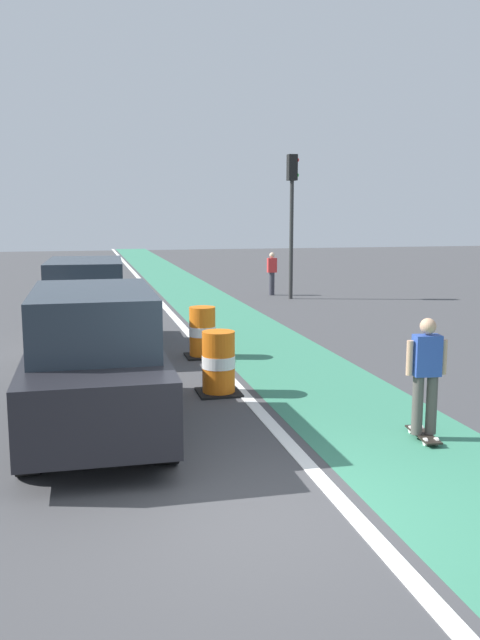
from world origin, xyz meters
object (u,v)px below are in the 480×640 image
object	(u,v)px
parked_suv_second	(86,304)
traffic_barrel_front	(219,363)
parked_suv_nearest	(95,361)
traffic_barrel_mid	(202,333)
traffic_light_corner	(292,201)
skateboarder_on_lane	(426,375)
pedestrian_crossing	(272,272)

from	to	relation	value
parked_suv_second	traffic_barrel_front	bearing A→B (deg)	-64.03
parked_suv_nearest	traffic_barrel_mid	xyz separation A→B (m)	(2.35, 4.60, -0.50)
traffic_barrel_front	traffic_light_corner	world-z (taller)	traffic_light_corner
skateboarder_on_lane	traffic_barrel_front	bearing A→B (deg)	127.52
parked_suv_nearest	traffic_light_corner	distance (m)	15.63
parked_suv_second	skateboarder_on_lane	bearing A→B (deg)	-59.05
skateboarder_on_lane	traffic_barrel_mid	xyz separation A→B (m)	(-2.01, 5.96, -0.38)
skateboarder_on_lane	parked_suv_nearest	bearing A→B (deg)	162.67
traffic_barrel_front	traffic_barrel_mid	distance (m)	3.02
parked_suv_second	traffic_light_corner	bearing A→B (deg)	46.40
skateboarder_on_lane	traffic_light_corner	size ratio (longest dim) A/B	0.33
traffic_light_corner	parked_suv_second	bearing A→B (deg)	-133.60
parked_suv_nearest	parked_suv_second	world-z (taller)	same
traffic_barrel_front	pedestrian_crossing	bearing A→B (deg)	70.29
parked_suv_nearest	pedestrian_crossing	world-z (taller)	parked_suv_nearest
traffic_barrel_mid	traffic_light_corner	distance (m)	10.69
parked_suv_nearest	pedestrian_crossing	xyz separation A→B (m)	(6.84, 14.85, -0.17)
skateboarder_on_lane	parked_suv_second	xyz separation A→B (m)	(-4.42, 7.37, 0.12)
parked_suv_nearest	pedestrian_crossing	size ratio (longest dim) A/B	2.87
traffic_light_corner	pedestrian_crossing	world-z (taller)	traffic_light_corner
parked_suv_nearest	traffic_barrel_mid	world-z (taller)	parked_suv_nearest
skateboarder_on_lane	traffic_barrel_front	world-z (taller)	skateboarder_on_lane
pedestrian_crossing	skateboarder_on_lane	bearing A→B (deg)	-98.68
parked_suv_second	traffic_barrel_mid	xyz separation A→B (m)	(2.41, -1.41, -0.50)
traffic_barrel_front	traffic_light_corner	xyz separation A→B (m)	(5.12, 12.05, 2.97)
traffic_barrel_front	pedestrian_crossing	size ratio (longest dim) A/B	0.68
pedestrian_crossing	traffic_barrel_mid	bearing A→B (deg)	-113.66
skateboarder_on_lane	pedestrian_crossing	bearing A→B (deg)	81.32
traffic_barrel_mid	traffic_light_corner	bearing A→B (deg)	61.74
skateboarder_on_lane	traffic_light_corner	bearing A→B (deg)	79.26
skateboarder_on_lane	traffic_light_corner	distance (m)	15.49
skateboarder_on_lane	traffic_light_corner	world-z (taller)	traffic_light_corner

